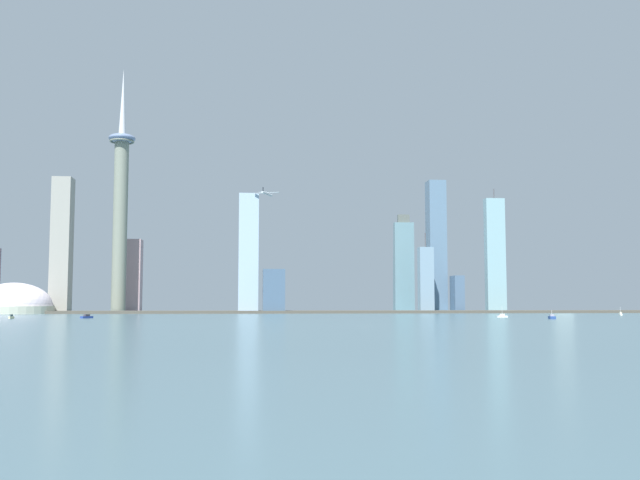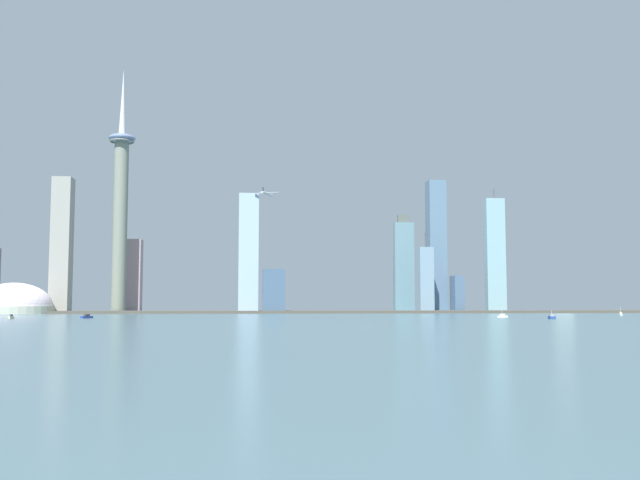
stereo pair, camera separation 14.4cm
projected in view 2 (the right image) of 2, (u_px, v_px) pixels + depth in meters
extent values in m
plane|color=#44606A|center=(367.00, 326.00, 428.33)|extent=(6000.00, 6000.00, 0.00)
cube|color=#4E4A40|center=(305.00, 312.00, 888.05)|extent=(968.22, 40.06, 3.26)
cylinder|color=gray|center=(120.00, 225.00, 906.23)|extent=(17.73, 17.73, 221.09)
ellipsoid|color=slate|center=(122.00, 138.00, 915.66)|extent=(33.47, 33.47, 11.51)
torus|color=gray|center=(122.00, 141.00, 915.31)|extent=(30.75, 30.75, 2.30)
cone|color=silver|center=(123.00, 101.00, 919.74)|extent=(8.87, 8.87, 84.38)
cylinder|color=beige|center=(14.00, 310.00, 853.88)|extent=(92.14, 92.14, 9.12)
ellipsoid|color=silver|center=(14.00, 306.00, 854.26)|extent=(87.54, 87.54, 55.35)
cube|color=gray|center=(62.00, 245.00, 897.14)|extent=(23.13, 24.86, 169.13)
cube|color=#445D78|center=(274.00, 291.00, 885.49)|extent=(26.79, 25.81, 54.00)
cube|color=#ABBDBB|center=(560.00, 278.00, 1019.48)|extent=(27.93, 18.49, 95.72)
cube|color=#595D5B|center=(559.00, 242.00, 1023.82)|extent=(16.76, 11.09, 6.04)
cube|color=#83ADB7|center=(495.00, 255.00, 945.34)|extent=(25.01, 12.54, 149.74)
cylinder|color=#4C4C51|center=(494.00, 194.00, 952.28)|extent=(1.60, 1.60, 13.11)
cube|color=slate|center=(457.00, 294.00, 947.40)|extent=(13.06, 24.59, 48.26)
cube|color=slate|center=(404.00, 267.00, 994.98)|extent=(26.98, 16.19, 123.11)
cube|color=#565E57|center=(403.00, 219.00, 1000.71)|extent=(16.19, 9.72, 11.30)
cube|color=#9DB8D0|center=(249.00, 253.00, 894.55)|extent=(24.42, 21.39, 148.24)
cube|color=slate|center=(436.00, 246.00, 978.17)|extent=(23.30, 25.33, 178.36)
cube|color=#A7898F|center=(132.00, 276.00, 939.82)|extent=(23.49, 24.12, 95.26)
cube|color=#7694A9|center=(426.00, 280.00, 923.98)|extent=(18.13, 15.10, 83.99)
cylinder|color=#4C4C51|center=(425.00, 240.00, 928.35)|extent=(1.60, 1.60, 18.48)
cube|color=beige|center=(11.00, 317.00, 604.73)|extent=(3.23, 6.73, 1.99)
cube|color=#2D3E44|center=(11.00, 315.00, 604.88)|extent=(1.84, 3.07, 1.64)
cube|color=navy|center=(552.00, 318.00, 595.11)|extent=(7.30, 12.96, 2.27)
cube|color=#9C9BA5|center=(552.00, 315.00, 595.28)|extent=(4.33, 5.99, 1.64)
cylinder|color=silver|center=(552.00, 312.00, 595.49)|extent=(0.24, 0.24, 3.51)
cube|color=#273F91|center=(87.00, 317.00, 619.77)|extent=(9.13, 12.64, 1.80)
cube|color=#3B363D|center=(87.00, 315.00, 619.92)|extent=(4.76, 5.98, 1.70)
cube|color=white|center=(620.00, 315.00, 751.66)|extent=(3.52, 7.82, 1.71)
cube|color=beige|center=(620.00, 313.00, 751.81)|extent=(2.04, 3.55, 1.77)
cylinder|color=silver|center=(620.00, 309.00, 752.12)|extent=(0.24, 0.24, 5.54)
cube|color=white|center=(502.00, 317.00, 656.19)|extent=(9.65, 4.52, 1.48)
cube|color=beige|center=(502.00, 315.00, 656.33)|extent=(4.35, 2.88, 1.82)
cylinder|color=silver|center=(502.00, 310.00, 656.71)|extent=(0.24, 0.24, 6.97)
cylinder|color=silver|center=(267.00, 194.00, 884.31)|extent=(14.64, 28.10, 2.67)
sphere|color=silver|center=(272.00, 196.00, 898.31)|extent=(2.67, 2.67, 2.67)
cube|color=silver|center=(267.00, 193.00, 884.42)|extent=(30.96, 16.16, 0.50)
cube|color=silver|center=(263.00, 192.00, 872.59)|extent=(11.27, 6.61, 0.40)
cube|color=#2D333D|center=(263.00, 189.00, 872.89)|extent=(1.32, 2.11, 5.00)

